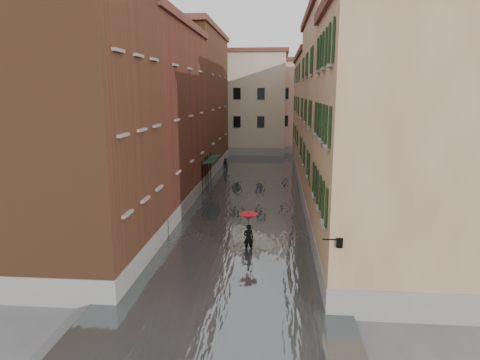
% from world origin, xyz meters
% --- Properties ---
extents(ground, '(120.00, 120.00, 0.00)m').
position_xyz_m(ground, '(0.00, 0.00, 0.00)').
color(ground, '#575759').
rests_on(ground, ground).
extents(floodwater, '(10.00, 60.00, 0.20)m').
position_xyz_m(floodwater, '(0.00, 13.00, 0.10)').
color(floodwater, '#51575A').
rests_on(floodwater, ground).
extents(building_left_near, '(6.00, 8.00, 13.00)m').
position_xyz_m(building_left_near, '(-7.00, -2.00, 6.50)').
color(building_left_near, brown).
rests_on(building_left_near, ground).
extents(building_left_mid, '(6.00, 14.00, 12.50)m').
position_xyz_m(building_left_mid, '(-7.00, 9.00, 6.25)').
color(building_left_mid, brown).
rests_on(building_left_mid, ground).
extents(building_left_far, '(6.00, 16.00, 14.00)m').
position_xyz_m(building_left_far, '(-7.00, 24.00, 7.00)').
color(building_left_far, brown).
rests_on(building_left_far, ground).
extents(building_right_near, '(6.00, 8.00, 11.50)m').
position_xyz_m(building_right_near, '(7.00, -2.00, 5.75)').
color(building_right_near, '#996F4F').
rests_on(building_right_near, ground).
extents(building_right_mid, '(6.00, 14.00, 13.00)m').
position_xyz_m(building_right_mid, '(7.00, 9.00, 6.50)').
color(building_right_mid, tan).
rests_on(building_right_mid, ground).
extents(building_right_far, '(6.00, 16.00, 11.50)m').
position_xyz_m(building_right_far, '(7.00, 24.00, 5.75)').
color(building_right_far, '#996F4F').
rests_on(building_right_far, ground).
extents(building_end_cream, '(12.00, 9.00, 13.00)m').
position_xyz_m(building_end_cream, '(-3.00, 38.00, 6.50)').
color(building_end_cream, '#C2B89A').
rests_on(building_end_cream, ground).
extents(building_end_pink, '(10.00, 9.00, 12.00)m').
position_xyz_m(building_end_pink, '(6.00, 40.00, 6.00)').
color(building_end_pink, '#CA998E').
rests_on(building_end_pink, ground).
extents(awning_near, '(1.09, 2.92, 2.80)m').
position_xyz_m(awning_near, '(-3.49, 14.50, 2.46)').
color(awning_near, '#163124').
rests_on(awning_near, ground).
extents(awning_far, '(1.09, 2.77, 2.80)m').
position_xyz_m(awning_far, '(-3.49, 16.19, 2.46)').
color(awning_far, '#163124').
rests_on(awning_far, ground).
extents(wall_lantern, '(0.71, 0.22, 0.35)m').
position_xyz_m(wall_lantern, '(4.33, -6.00, 3.01)').
color(wall_lantern, black).
rests_on(wall_lantern, ground).
extents(window_planters, '(0.59, 5.96, 0.84)m').
position_xyz_m(window_planters, '(4.12, 0.57, 3.51)').
color(window_planters, brown).
rests_on(window_planters, ground).
extents(pedestrian_main, '(1.03, 1.03, 2.06)m').
position_xyz_m(pedestrian_main, '(0.67, 0.54, 1.33)').
color(pedestrian_main, black).
rests_on(pedestrian_main, ground).
extents(pedestrian_far, '(0.75, 0.61, 1.45)m').
position_xyz_m(pedestrian_far, '(-3.22, 23.10, 0.73)').
color(pedestrian_far, black).
rests_on(pedestrian_far, ground).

